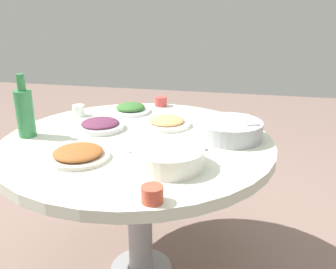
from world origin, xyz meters
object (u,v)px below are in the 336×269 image
green_bottle (25,112)px  tea_cup_side (152,194)px  dish_shrimp (167,122)px  dish_stirfry (78,154)px  tea_cup_near (161,101)px  dish_eggplant (100,125)px  soup_bowl (169,158)px  dish_greens (131,109)px  tea_cup_far (79,110)px  round_dining_table (138,158)px  rice_bowl (229,129)px

green_bottle → tea_cup_side: 0.83m
dish_shrimp → dish_stirfry: bearing=-118.4°
dish_shrimp → tea_cup_near: (-0.11, 0.34, 0.01)m
dish_eggplant → tea_cup_side: bearing=-55.8°
soup_bowl → dish_eggplant: (-0.40, 0.34, -0.01)m
dish_shrimp → tea_cup_side: 0.72m
dish_greens → tea_cup_far: 0.28m
round_dining_table → dish_stirfry: 0.32m
round_dining_table → dish_eggplant: bearing=156.5°
tea_cup_far → soup_bowl: bearing=-41.1°
tea_cup_near → tea_cup_side: size_ratio=1.02×
dish_eggplant → tea_cup_far: bearing=137.2°
soup_bowl → tea_cup_far: (-0.60, 0.52, -0.01)m
tea_cup_near → tea_cup_side: bearing=-78.3°
dish_shrimp → green_bottle: 0.65m
dish_stirfry → dish_shrimp: size_ratio=1.02×
dish_greens → tea_cup_far: (-0.25, -0.12, 0.01)m
dish_shrimp → tea_cup_near: bearing=107.7°
dish_greens → dish_shrimp: 0.30m
rice_bowl → soup_bowl: bearing=-120.1°
dish_stirfry → tea_cup_side: 0.44m
dish_greens → tea_cup_near: 0.21m
dish_eggplant → tea_cup_near: (0.19, 0.46, 0.01)m
dish_eggplant → green_bottle: size_ratio=0.81×
tea_cup_near → rice_bowl: bearing=-47.4°
dish_stirfry → tea_cup_far: (-0.24, 0.53, 0.01)m
rice_bowl → dish_eggplant: (-0.61, -0.01, -0.02)m
green_bottle → tea_cup_side: bearing=-32.6°
round_dining_table → dish_eggplant: 0.25m
dish_eggplant → tea_cup_side: tea_cup_side is taller
soup_bowl → tea_cup_near: 0.83m
dish_shrimp → tea_cup_far: 0.50m
dish_greens → tea_cup_near: size_ratio=3.10×
round_dining_table → rice_bowl: 0.43m
dish_greens → tea_cup_side: 0.97m
green_bottle → tea_cup_far: size_ratio=4.49×
dish_stirfry → soup_bowl: bearing=0.7°
dish_stirfry → green_bottle: 0.39m
tea_cup_near → dish_stirfry: bearing=-99.9°
tea_cup_side → dish_greens: bearing=111.4°
rice_bowl → soup_bowl: 0.40m
dish_greens → tea_cup_side: size_ratio=3.15×
soup_bowl → tea_cup_far: size_ratio=4.47×
tea_cup_side → rice_bowl: bearing=72.0°
dish_stirfry → tea_cup_near: size_ratio=3.48×
green_bottle → dish_greens: bearing=53.3°
round_dining_table → rice_bowl: bearing=13.7°
dish_shrimp → tea_cup_near: tea_cup_near is taller
rice_bowl → dish_stirfry: (-0.56, -0.35, -0.02)m
soup_bowl → dish_stirfry: size_ratio=1.17×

